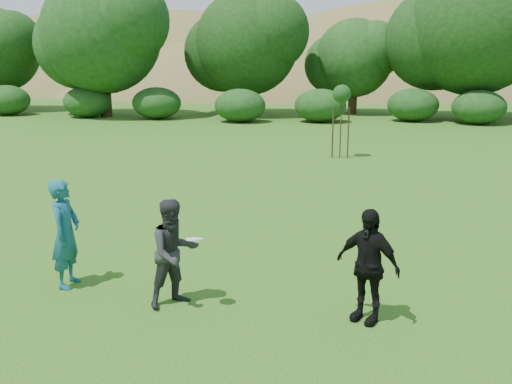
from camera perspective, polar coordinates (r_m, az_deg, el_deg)
ground at (r=9.81m, az=-2.31°, el=-10.40°), size 120.00×120.00×0.00m
player_teal at (r=10.46m, az=-18.51°, el=-3.94°), size 0.48×0.71×1.92m
player_grey at (r=9.30m, az=-8.18°, el=-6.05°), size 1.09×1.08×1.77m
player_black at (r=8.82m, az=11.09°, el=-7.22°), size 1.12×0.93×1.78m
frisbee at (r=8.95m, az=-6.16°, el=-4.72°), size 0.27×0.27×0.07m
sapling at (r=22.43m, az=8.57°, el=9.48°), size 0.70×0.70×2.85m
hillside at (r=78.94m, az=5.77°, el=1.92°), size 150.00×72.00×52.00m
tree_row at (r=37.56m, az=10.36°, el=14.79°), size 53.92×10.38×9.62m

